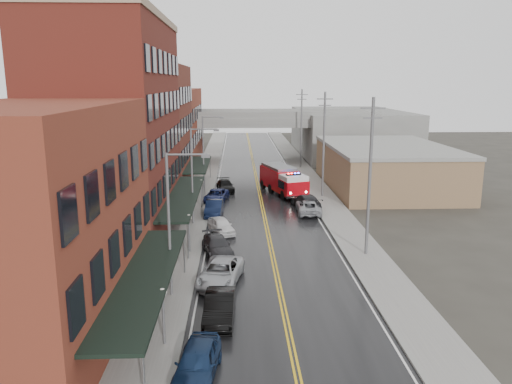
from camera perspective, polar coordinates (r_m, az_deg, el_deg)
name	(u,v)px	position (r m, az deg, el deg)	size (l,w,h in m)	color
ground	(295,365)	(24.93, 4.51, -19.14)	(220.00, 220.00, 0.00)	#2D2B26
road	(263,208)	(52.78, 0.75, -1.84)	(11.00, 160.00, 0.02)	black
sidewalk_left	(193,208)	(52.90, -7.17, -1.83)	(3.00, 160.00, 0.15)	slate
sidewalk_right	(331,207)	(53.63, 8.57, -1.68)	(3.00, 160.00, 0.15)	slate
curb_left	(209,208)	(52.78, -5.39, -1.82)	(0.30, 160.00, 0.15)	gray
curb_right	(316,207)	(53.35, 6.83, -1.70)	(0.30, 160.00, 0.15)	gray
brick_building_a	(30,222)	(28.13, -24.38, -3.19)	(9.00, 18.00, 12.00)	brown
brick_building_b	(115,129)	(45.52, -15.83, 6.89)	(9.00, 20.00, 18.00)	#511E15
brick_building_c	(150,128)	(62.73, -12.06, 7.12)	(9.00, 15.00, 15.00)	#591F1A
brick_building_far	(169,128)	(80.09, -9.91, 7.23)	(9.00, 20.00, 12.00)	brown
tan_building	(386,168)	(64.73, 14.60, 2.68)	(14.00, 22.00, 5.00)	olive
right_far_block	(349,132)	(93.82, 10.60, 6.72)	(18.00, 30.00, 8.00)	slate
awning_0	(147,276)	(27.44, -12.34, -9.35)	(2.60, 16.00, 3.09)	black
awning_1	(184,196)	(45.46, -8.25, -0.45)	(2.60, 18.00, 3.09)	black
awning_2	(198,165)	(62.58, -6.61, 3.13)	(2.60, 13.00, 3.09)	black
globe_lamp_0	(163,304)	(25.72, -10.60, -12.44)	(0.44, 0.44, 3.12)	#59595B
globe_lamp_1	(189,225)	(38.78, -7.67, -3.73)	(0.44, 0.44, 3.12)	#59595B
globe_lamp_2	(201,187)	(52.32, -6.26, 0.55)	(0.44, 0.44, 3.12)	#59595B
street_lamp_0	(173,216)	(30.37, -9.49, -2.72)	(2.64, 0.22, 9.00)	#59595B
street_lamp_1	(195,170)	(45.92, -7.03, 2.51)	(2.64, 0.22, 9.00)	#59595B
street_lamp_2	(205,148)	(61.70, -5.82, 5.08)	(2.64, 0.22, 9.00)	#59595B
utility_pole_0	(370,175)	(38.00, 12.88, 1.93)	(1.80, 0.24, 12.00)	#59595B
utility_pole_1	(324,143)	(57.33, 7.75, 5.60)	(1.80, 0.24, 12.00)	#59595B
utility_pole_2	(301,127)	(77.01, 5.20, 7.39)	(1.80, 0.24, 12.00)	#59595B
overpass	(253,126)	(83.41, -0.37, 7.61)	(40.00, 10.00, 7.50)	slate
fire_truck	(283,179)	(59.26, 3.14, 1.45)	(5.48, 9.23, 3.21)	#AE0811
parked_car_left_0	(197,362)	(23.78, -6.73, -18.73)	(1.81, 4.51, 1.54)	#122343
parked_car_left_1	(220,308)	(28.57, -4.19, -13.04)	(1.62, 4.65, 1.53)	black
parked_car_left_2	(221,272)	(33.48, -4.07, -9.14)	(2.47, 5.35, 1.49)	#A7ABB0
parked_car_left_3	(217,246)	(38.83, -4.44, -6.14)	(1.92, 4.72, 1.37)	#28282A
parked_car_left_4	(221,226)	(44.06, -4.01, -3.85)	(1.64, 4.07, 1.39)	silver
parked_car_left_5	(214,208)	(49.87, -4.82, -1.85)	(1.61, 4.63, 1.52)	black
parked_car_left_6	(216,196)	(55.71, -4.56, -0.41)	(2.23, 4.83, 1.34)	#141D4C
parked_car_left_7	(225,186)	(60.90, -3.53, 0.72)	(1.89, 4.65, 1.35)	black
parked_car_right_0	(308,207)	(50.75, 6.01, -1.69)	(2.32, 5.03, 1.40)	#999BA0
parked_car_right_1	(306,201)	(52.83, 5.72, -1.05)	(2.12, 5.21, 1.51)	black
parked_car_right_2	(293,173)	(68.81, 4.22, 2.15)	(1.80, 4.48, 1.53)	silver
parked_car_right_3	(282,172)	(70.25, 2.94, 2.34)	(1.53, 4.39, 1.45)	black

